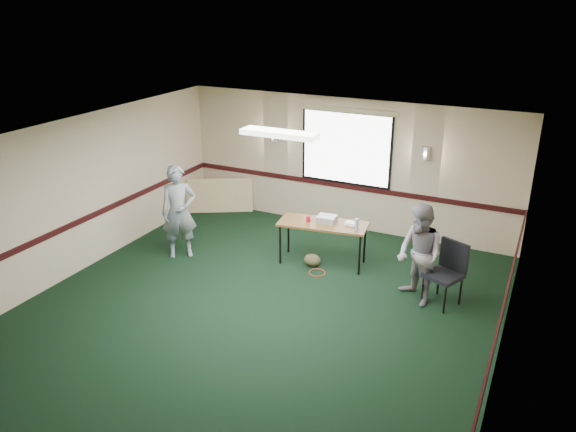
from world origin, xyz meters
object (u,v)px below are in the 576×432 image
at_px(projector, 327,219).
at_px(person_right, 419,255).
at_px(conference_chair, 448,268).
at_px(folding_table, 323,226).
at_px(person_left, 179,212).

distance_m(projector, person_right, 1.96).
height_order(projector, person_right, person_right).
bearing_deg(projector, conference_chair, -17.24).
xyz_separation_m(folding_table, person_left, (-2.50, -0.85, 0.14)).
xyz_separation_m(projector, person_left, (-2.54, -0.93, 0.03)).
bearing_deg(folding_table, person_left, -169.70).
height_order(folding_table, projector, projector).
bearing_deg(projector, person_right, -25.16).
height_order(folding_table, conference_chair, conference_chair).
height_order(folding_table, person_left, person_left).
distance_m(folding_table, person_right, 1.97).
xyz_separation_m(projector, person_right, (1.84, -0.69, -0.03)).
relative_size(projector, person_left, 0.19).
height_order(projector, conference_chair, conference_chair).
bearing_deg(conference_chair, projector, -168.59).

